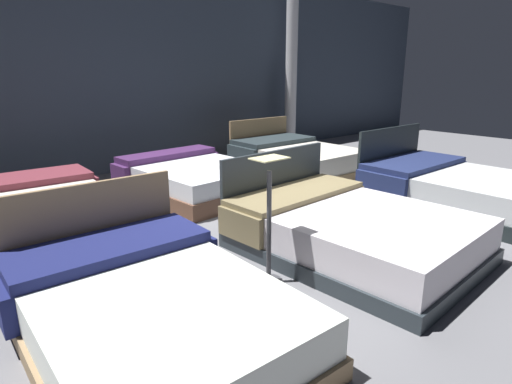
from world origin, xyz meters
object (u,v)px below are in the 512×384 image
bed_4 (195,179)px  price_sign (269,236)px  bed_5 (295,157)px  bed_1 (349,230)px  bed_2 (453,188)px  support_pillar (291,70)px  bed_0 (147,308)px  bed_3 (39,209)px

bed_4 → price_sign: price_sign is taller
bed_4 → bed_5: (2.20, 0.10, 0.01)m
bed_1 → price_sign: bearing=173.9°
bed_5 → bed_4: bearing=-176.3°
bed_2 → support_pillar: bearing=72.5°
bed_0 → bed_5: bed_0 is taller
bed_1 → bed_3: 3.46m
bed_2 → bed_3: (-4.31, 2.76, -0.03)m
bed_0 → price_sign: 1.15m
bed_3 → bed_4: bed_4 is taller
bed_4 → price_sign: bearing=-114.4°
bed_0 → bed_2: (4.39, -0.02, 0.03)m
bed_1 → bed_3: bearing=124.5°
bed_4 → bed_5: bearing=-0.6°
bed_2 → bed_0: bearing=-179.7°
bed_1 → bed_5: 3.61m
bed_3 → bed_5: size_ratio=0.95×
bed_2 → bed_4: bed_2 is taller
bed_1 → bed_5: bearing=49.6°
bed_0 → bed_1: bearing=1.6°
bed_2 → bed_3: size_ratio=1.04×
bed_3 → bed_1: bearing=-49.6°
bed_1 → bed_3: bed_1 is taller
bed_5 → support_pillar: support_pillar is taller
bed_1 → bed_2: bed_2 is taller
bed_0 → bed_3: bearing=90.7°
bed_3 → bed_4: bearing=2.9°
bed_0 → bed_5: bearing=35.1°
price_sign → bed_4: bearing=68.9°
bed_4 → support_pillar: support_pillar is taller
bed_3 → bed_4: size_ratio=1.03×
bed_2 → price_sign: price_sign is taller
bed_3 → bed_5: bed_5 is taller
support_pillar → bed_5: bearing=-133.1°
bed_0 → bed_3: bed_0 is taller
bed_1 → price_sign: size_ratio=2.08×
bed_0 → bed_4: bed_0 is taller
bed_5 → bed_0: bearing=-146.1°
bed_2 → bed_5: 2.84m
bed_4 → price_sign: 2.88m
bed_3 → price_sign: (1.06, -2.70, 0.20)m
bed_5 → price_sign: bearing=-138.3°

